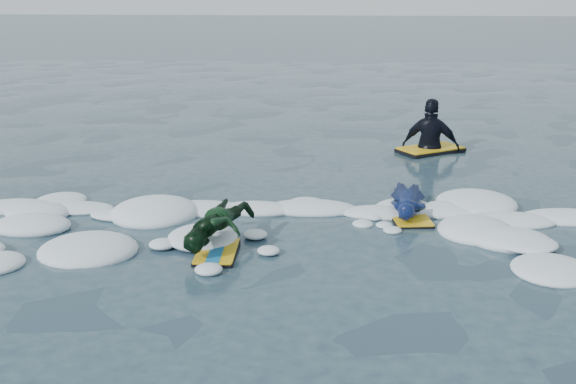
% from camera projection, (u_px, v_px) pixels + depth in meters
% --- Properties ---
extents(ground, '(120.00, 120.00, 0.00)m').
position_uv_depth(ground, '(177.00, 253.00, 8.74)').
color(ground, '#19303C').
rests_on(ground, ground).
extents(foam_band, '(12.00, 3.10, 0.30)m').
position_uv_depth(foam_band, '(193.00, 225.00, 9.73)').
color(foam_band, white).
rests_on(foam_band, ground).
extents(prone_woman_unit, '(0.65, 1.46, 0.35)m').
position_uv_depth(prone_woman_unit, '(408.00, 203.00, 10.07)').
color(prone_woman_unit, black).
rests_on(prone_woman_unit, ground).
extents(prone_child_unit, '(1.02, 1.45, 0.52)m').
position_uv_depth(prone_child_unit, '(219.00, 229.00, 8.75)').
color(prone_child_unit, black).
rests_on(prone_child_unit, ground).
extents(waiting_rider_unit, '(1.43, 1.25, 1.88)m').
position_uv_depth(waiting_rider_unit, '(430.00, 148.00, 13.79)').
color(waiting_rider_unit, black).
rests_on(waiting_rider_unit, ground).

